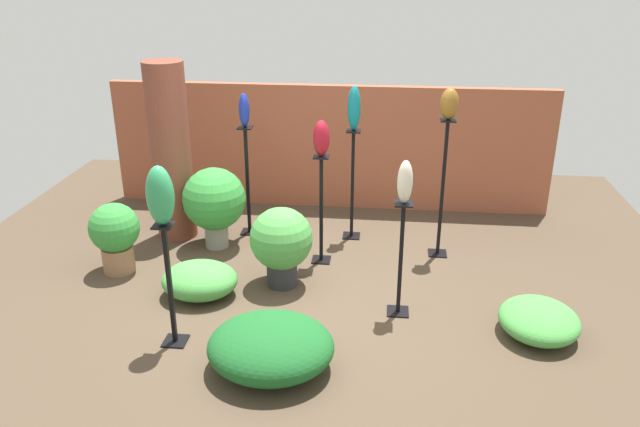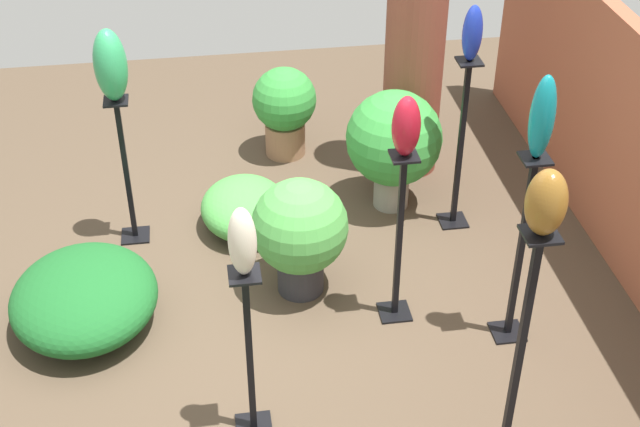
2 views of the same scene
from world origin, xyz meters
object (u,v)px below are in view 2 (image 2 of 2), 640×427
(pedestal_ruby, at_px, (399,245))
(pedestal_jade, at_px, (127,178))
(brick_pillar, at_px, (415,48))
(art_vase_ruby, at_px, (406,126))
(art_vase_ivory, at_px, (242,242))
(art_vase_bronze, at_px, (546,202))
(art_vase_jade, at_px, (110,65))
(pedestal_teal, at_px, (519,258))
(pedestal_ivory, at_px, (250,362))
(potted_plant_front_right, at_px, (284,106))
(pedestal_bronze, at_px, (517,368))
(art_vase_teal, at_px, (542,117))
(potted_plant_near_pillar, at_px, (300,231))
(art_vase_cobalt, at_px, (472,33))
(potted_plant_mid_left, at_px, (394,141))
(pedestal_cobalt, at_px, (460,152))

(pedestal_ruby, relative_size, pedestal_jade, 1.08)
(brick_pillar, height_order, art_vase_ruby, brick_pillar)
(art_vase_ruby, bearing_deg, art_vase_ivory, -50.00)
(art_vase_bronze, height_order, art_vase_jade, art_vase_bronze)
(pedestal_jade, height_order, art_vase_ivory, art_vase_ivory)
(brick_pillar, height_order, pedestal_teal, brick_pillar)
(pedestal_ruby, height_order, pedestal_ivory, pedestal_ruby)
(art_vase_ruby, xyz_separation_m, potted_plant_front_right, (-2.09, -0.46, -0.94))
(art_vase_ivory, bearing_deg, brick_pillar, 150.28)
(pedestal_bronze, height_order, art_vase_jade, art_vase_jade)
(pedestal_ruby, distance_m, art_vase_ruby, 0.83)
(pedestal_teal, xyz_separation_m, pedestal_bronze, (0.98, -0.36, 0.12))
(pedestal_jade, distance_m, art_vase_teal, 2.89)
(art_vase_teal, bearing_deg, potted_plant_near_pillar, -117.06)
(art_vase_cobalt, height_order, art_vase_teal, art_vase_teal)
(art_vase_teal, height_order, potted_plant_mid_left, art_vase_teal)
(art_vase_ivory, bearing_deg, potted_plant_front_right, 169.90)
(art_vase_bronze, bearing_deg, art_vase_ivory, -109.34)
(pedestal_jade, distance_m, potted_plant_mid_left, 1.91)
(pedestal_bronze, xyz_separation_m, art_vase_bronze, (0.00, 0.00, 0.98))
(pedestal_teal, height_order, pedestal_ruby, pedestal_teal)
(potted_plant_mid_left, relative_size, potted_plant_near_pillar, 1.13)
(pedestal_jade, height_order, pedestal_ivory, pedestal_jade)
(potted_plant_mid_left, bearing_deg, brick_pillar, 154.59)
(potted_plant_near_pillar, bearing_deg, pedestal_jade, -124.28)
(brick_pillar, bearing_deg, pedestal_cobalt, 10.12)
(art_vase_ruby, bearing_deg, art_vase_teal, 66.34)
(pedestal_cobalt, distance_m, art_vase_jade, 2.44)
(pedestal_ruby, relative_size, potted_plant_near_pillar, 1.45)
(pedestal_ruby, xyz_separation_m, art_vase_ivory, (0.82, -0.98, 0.75))
(potted_plant_mid_left, height_order, potted_plant_near_pillar, potted_plant_mid_left)
(potted_plant_front_right, bearing_deg, pedestal_cobalt, 43.59)
(potted_plant_mid_left, bearing_deg, art_vase_teal, 15.60)
(pedestal_cobalt, height_order, pedestal_jade, pedestal_cobalt)
(art_vase_teal, bearing_deg, pedestal_ruby, -113.66)
(art_vase_jade, bearing_deg, art_vase_bronze, 39.78)
(art_vase_cobalt, xyz_separation_m, art_vase_jade, (-0.16, -2.31, -0.14))
(pedestal_teal, relative_size, pedestal_jade, 1.17)
(art_vase_bronze, xyz_separation_m, potted_plant_front_right, (-3.36, -0.76, -1.26))
(art_vase_bronze, bearing_deg, potted_plant_front_right, -167.29)
(pedestal_cobalt, height_order, pedestal_ivory, pedestal_cobalt)
(pedestal_cobalt, relative_size, potted_plant_mid_left, 1.40)
(pedestal_ivory, height_order, art_vase_ivory, art_vase_ivory)
(pedestal_ruby, bearing_deg, art_vase_bronze, 13.13)
(art_vase_ivory, bearing_deg, pedestal_teal, 108.02)
(pedestal_bronze, xyz_separation_m, pedestal_ruby, (-1.27, -0.30, -0.16))
(art_vase_ruby, height_order, art_vase_jade, art_vase_jade)
(art_vase_jade, relative_size, art_vase_ivory, 1.28)
(pedestal_ruby, relative_size, potted_plant_front_right, 1.58)
(potted_plant_near_pillar, bearing_deg, art_vase_ruby, 59.20)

